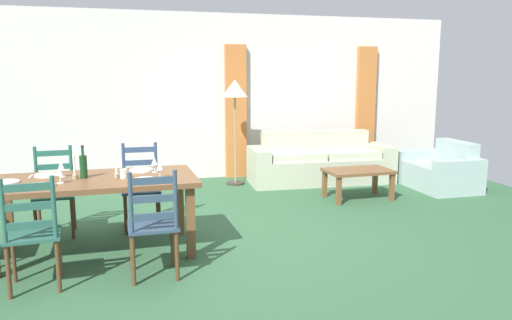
% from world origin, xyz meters
% --- Properties ---
extents(ground_plane, '(9.60, 9.60, 0.02)m').
position_xyz_m(ground_plane, '(0.00, 0.00, -0.01)').
color(ground_plane, '#2E5737').
extents(wall_far, '(9.60, 0.16, 2.70)m').
position_xyz_m(wall_far, '(0.00, 3.30, 1.35)').
color(wall_far, silver).
rests_on(wall_far, ground_plane).
extents(curtain_panel_left, '(0.35, 0.08, 2.20)m').
position_xyz_m(curtain_panel_left, '(0.88, 3.16, 1.10)').
color(curtain_panel_left, '#C06D32').
rests_on(curtain_panel_left, ground_plane).
extents(curtain_panel_right, '(0.35, 0.08, 2.20)m').
position_xyz_m(curtain_panel_right, '(3.28, 3.16, 1.10)').
color(curtain_panel_right, '#C06D32').
rests_on(curtain_panel_right, ground_plane).
extents(dining_table, '(1.90, 0.96, 0.75)m').
position_xyz_m(dining_table, '(-1.30, -0.02, 0.66)').
color(dining_table, brown).
rests_on(dining_table, ground_plane).
extents(dining_chair_near_left, '(0.44, 0.42, 0.96)m').
position_xyz_m(dining_chair_near_left, '(-1.77, -0.76, 0.48)').
color(dining_chair_near_left, '#265549').
rests_on(dining_chair_near_left, ground_plane).
extents(dining_chair_near_right, '(0.42, 0.40, 0.96)m').
position_xyz_m(dining_chair_near_right, '(-0.82, -0.79, 0.48)').
color(dining_chair_near_right, '#2E4257').
rests_on(dining_chair_near_right, ground_plane).
extents(dining_chair_far_left, '(0.43, 0.41, 0.96)m').
position_xyz_m(dining_chair_far_left, '(-1.75, 0.73, 0.48)').
color(dining_chair_far_left, '#235B4C').
rests_on(dining_chair_far_left, ground_plane).
extents(dining_chair_far_right, '(0.43, 0.41, 0.96)m').
position_xyz_m(dining_chair_far_right, '(-0.83, 0.72, 0.48)').
color(dining_chair_far_right, navy).
rests_on(dining_chair_far_right, ground_plane).
extents(dinner_plate_near_left, '(0.24, 0.24, 0.02)m').
position_xyz_m(dinner_plate_near_left, '(-1.75, -0.27, 0.76)').
color(dinner_plate_near_left, white).
rests_on(dinner_plate_near_left, dining_table).
extents(fork_near_left, '(0.02, 0.17, 0.01)m').
position_xyz_m(fork_near_left, '(-1.90, -0.27, 0.75)').
color(fork_near_left, silver).
rests_on(fork_near_left, dining_table).
extents(dinner_plate_near_right, '(0.24, 0.24, 0.02)m').
position_xyz_m(dinner_plate_near_right, '(-0.85, -0.27, 0.76)').
color(dinner_plate_near_right, white).
rests_on(dinner_plate_near_right, dining_table).
extents(fork_near_right, '(0.02, 0.17, 0.01)m').
position_xyz_m(fork_near_right, '(-1.00, -0.27, 0.75)').
color(fork_near_right, silver).
rests_on(fork_near_right, dining_table).
extents(dinner_plate_far_left, '(0.24, 0.24, 0.02)m').
position_xyz_m(dinner_plate_far_left, '(-1.75, 0.23, 0.76)').
color(dinner_plate_far_left, white).
rests_on(dinner_plate_far_left, dining_table).
extents(fork_far_left, '(0.03, 0.17, 0.01)m').
position_xyz_m(fork_far_left, '(-1.90, 0.23, 0.75)').
color(fork_far_left, silver).
rests_on(fork_far_left, dining_table).
extents(dinner_plate_far_right, '(0.24, 0.24, 0.02)m').
position_xyz_m(dinner_plate_far_right, '(-0.85, 0.23, 0.76)').
color(dinner_plate_far_right, white).
rests_on(dinner_plate_far_right, dining_table).
extents(fork_far_right, '(0.03, 0.17, 0.01)m').
position_xyz_m(fork_far_right, '(-1.00, 0.23, 0.75)').
color(fork_far_right, silver).
rests_on(fork_far_right, dining_table).
extents(dinner_plate_head_west, '(0.24, 0.24, 0.02)m').
position_xyz_m(dinner_plate_head_west, '(-2.08, -0.02, 0.76)').
color(dinner_plate_head_west, white).
rests_on(dinner_plate_head_west, dining_table).
extents(wine_bottle, '(0.07, 0.07, 0.32)m').
position_xyz_m(wine_bottle, '(-1.40, 0.01, 0.87)').
color(wine_bottle, '#143819').
rests_on(wine_bottle, dining_table).
extents(wine_glass_near_left, '(0.06, 0.06, 0.16)m').
position_xyz_m(wine_glass_near_left, '(-1.60, -0.17, 0.86)').
color(wine_glass_near_left, white).
rests_on(wine_glass_near_left, dining_table).
extents(wine_glass_near_right, '(0.06, 0.06, 0.16)m').
position_xyz_m(wine_glass_near_right, '(-0.70, -0.18, 0.86)').
color(wine_glass_near_right, white).
rests_on(wine_glass_near_right, dining_table).
extents(wine_glass_far_left, '(0.06, 0.06, 0.16)m').
position_xyz_m(wine_glass_far_left, '(-1.61, 0.13, 0.86)').
color(wine_glass_far_left, white).
rests_on(wine_glass_far_left, dining_table).
extents(wine_glass_far_right, '(0.06, 0.06, 0.16)m').
position_xyz_m(wine_glass_far_right, '(-0.72, 0.12, 0.86)').
color(wine_glass_far_right, white).
rests_on(wine_glass_far_right, dining_table).
extents(coffee_cup_primary, '(0.07, 0.07, 0.09)m').
position_xyz_m(coffee_cup_primary, '(-1.03, -0.11, 0.80)').
color(coffee_cup_primary, silver).
rests_on(coffee_cup_primary, dining_table).
extents(candle_tall, '(0.05, 0.05, 0.23)m').
position_xyz_m(candle_tall, '(-1.48, -0.00, 0.81)').
color(candle_tall, '#998C66').
rests_on(candle_tall, dining_table).
extents(candle_short, '(0.05, 0.05, 0.17)m').
position_xyz_m(candle_short, '(-1.10, -0.06, 0.79)').
color(candle_short, '#998C66').
rests_on(candle_short, dining_table).
extents(couch, '(2.33, 0.97, 0.80)m').
position_xyz_m(couch, '(2.09, 2.42, 0.29)').
color(couch, '#AAAE93').
rests_on(couch, ground_plane).
extents(coffee_table, '(0.90, 0.56, 0.42)m').
position_xyz_m(coffee_table, '(2.15, 1.21, 0.36)').
color(coffee_table, brown).
rests_on(coffee_table, ground_plane).
extents(armchair_upholstered, '(0.83, 1.18, 0.72)m').
position_xyz_m(armchair_upholstered, '(3.70, 1.46, 0.25)').
color(armchair_upholstered, '#96AEAB').
rests_on(armchair_upholstered, ground_plane).
extents(standing_lamp, '(0.40, 0.40, 1.64)m').
position_xyz_m(standing_lamp, '(0.73, 2.61, 1.41)').
color(standing_lamp, '#332D28').
rests_on(standing_lamp, ground_plane).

